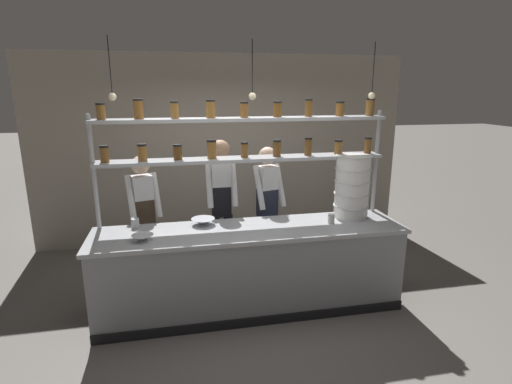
% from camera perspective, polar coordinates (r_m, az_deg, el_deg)
% --- Properties ---
extents(ground_plane, '(40.00, 40.00, 0.00)m').
position_cam_1_polar(ground_plane, '(4.60, -0.76, -16.10)').
color(ground_plane, slate).
extents(back_wall, '(5.67, 0.12, 2.85)m').
position_cam_1_polar(back_wall, '(6.20, -4.62, 5.98)').
color(back_wall, '#9E9384').
rests_on(back_wall, ground_plane).
extents(prep_counter, '(3.27, 0.76, 0.92)m').
position_cam_1_polar(prep_counter, '(4.38, -0.78, -10.94)').
color(prep_counter, gray).
rests_on(prep_counter, ground_plane).
extents(spice_shelf_unit, '(3.16, 0.28, 2.25)m').
position_cam_1_polar(spice_shelf_unit, '(4.32, -1.72, 7.06)').
color(spice_shelf_unit, '#ADAFB5').
rests_on(spice_shelf_unit, ground_plane).
extents(chef_left, '(0.41, 0.34, 1.61)m').
position_cam_1_polar(chef_left, '(4.82, -15.69, -3.17)').
color(chef_left, black).
rests_on(chef_left, ground_plane).
extents(chef_center, '(0.36, 0.31, 1.77)m').
position_cam_1_polar(chef_center, '(4.81, -4.97, -1.31)').
color(chef_center, black).
rests_on(chef_center, ground_plane).
extents(chef_right, '(0.41, 0.35, 1.67)m').
position_cam_1_polar(chef_right, '(4.94, 1.63, -1.71)').
color(chef_right, black).
rests_on(chef_right, ground_plane).
extents(container_stack, '(0.40, 0.40, 0.71)m').
position_cam_1_polar(container_stack, '(4.62, 13.57, 0.76)').
color(container_stack, white).
rests_on(container_stack, prep_counter).
extents(prep_bowl_near_left, '(0.21, 0.21, 0.06)m').
position_cam_1_polar(prep_bowl_near_left, '(4.03, -15.90, -6.32)').
color(prep_bowl_near_left, silver).
rests_on(prep_bowl_near_left, prep_counter).
extents(prep_bowl_center_front, '(0.25, 0.25, 0.07)m').
position_cam_1_polar(prep_bowl_center_front, '(4.35, -7.57, -4.22)').
color(prep_bowl_center_front, '#B2B7BC').
rests_on(prep_bowl_center_front, prep_counter).
extents(serving_cup_front, '(0.08, 0.08, 0.10)m').
position_cam_1_polar(serving_cup_front, '(4.41, -16.88, -4.28)').
color(serving_cup_front, '#B2B7BC').
rests_on(serving_cup_front, prep_counter).
extents(serving_cup_by_board, '(0.07, 0.07, 0.10)m').
position_cam_1_polar(serving_cup_by_board, '(4.44, 10.66, -3.75)').
color(serving_cup_by_board, silver).
rests_on(serving_cup_by_board, prep_counter).
extents(pendant_light_row, '(2.61, 0.07, 0.56)m').
position_cam_1_polar(pendant_light_row, '(3.96, -0.72, 13.85)').
color(pendant_light_row, black).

